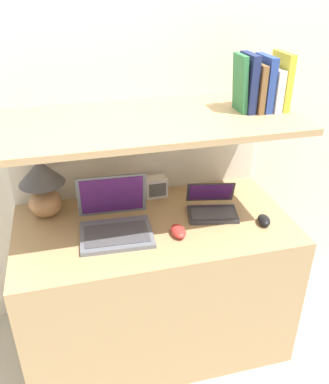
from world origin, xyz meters
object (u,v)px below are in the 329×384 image
object	(u,v)px
computer_mouse	(178,231)
book_white	(272,89)
second_mouse	(264,220)
book_yellow	(281,81)
book_navy	(248,83)
book_green	(240,84)
book_blue	(264,83)
router_box	(156,187)
laptop_large	(115,222)
book_brown	(256,87)
laptop_small	(212,207)
table_lamp	(42,184)

from	to	relation	value
computer_mouse	book_white	bearing A→B (deg)	21.73
computer_mouse	second_mouse	size ratio (longest dim) A/B	1.06
second_mouse	book_yellow	size ratio (longest dim) A/B	0.41
book_navy	book_green	bearing A→B (deg)	180.00
computer_mouse	book_blue	distance (m)	0.77
computer_mouse	book_blue	world-z (taller)	book_blue
computer_mouse	router_box	bearing A→B (deg)	92.02
laptop_large	book_green	world-z (taller)	book_green
book_white	book_navy	bearing A→B (deg)	180.00
book_navy	book_green	world-z (taller)	book_navy
book_blue	book_brown	distance (m)	0.04
book_blue	book_navy	size ratio (longest dim) A/B	0.95
laptop_large	book_yellow	distance (m)	0.99
book_white	book_brown	world-z (taller)	book_brown
book_white	book_green	bearing A→B (deg)	180.00
laptop_small	second_mouse	xyz separation A→B (m)	(0.21, -0.15, -0.01)
computer_mouse	book_brown	world-z (taller)	book_brown
laptop_small	computer_mouse	distance (m)	0.26
table_lamp	book_navy	distance (m)	1.06
table_lamp	book_navy	xyz separation A→B (m)	(0.95, -0.13, 0.45)
second_mouse	book_green	distance (m)	0.64
table_lamp	book_blue	world-z (taller)	book_blue
second_mouse	book_green	xyz separation A→B (m)	(-0.09, 0.21, 0.60)
computer_mouse	book_green	distance (m)	0.71
book_green	book_yellow	bearing A→B (deg)	-0.00
laptop_large	book_brown	size ratio (longest dim) A/B	1.61
book_white	book_blue	world-z (taller)	book_blue
laptop_small	router_box	world-z (taller)	laptop_small
laptop_small	table_lamp	bearing A→B (deg)	166.93
book_yellow	book_green	bearing A→B (deg)	180.00
book_yellow	book_blue	distance (m)	0.08
book_yellow	book_white	distance (m)	0.05
router_box	laptop_large	bearing A→B (deg)	-133.03
table_lamp	book_yellow	size ratio (longest dim) A/B	1.18
laptop_small	book_white	xyz separation A→B (m)	(0.27, 0.05, 0.56)
book_navy	table_lamp	bearing A→B (deg)	172.14
book_yellow	book_navy	bearing A→B (deg)	180.00
second_mouse	book_yellow	distance (m)	0.65
table_lamp	book_green	distance (m)	1.02
book_blue	book_navy	xyz separation A→B (m)	(-0.08, 0.00, 0.01)
table_lamp	book_white	xyz separation A→B (m)	(1.07, -0.13, 0.42)
table_lamp	laptop_small	xyz separation A→B (m)	(0.79, -0.18, -0.14)
table_lamp	laptop_small	size ratio (longest dim) A/B	1.07
laptop_small	book_green	bearing A→B (deg)	24.52
laptop_small	book_navy	xyz separation A→B (m)	(0.15, 0.05, 0.59)
second_mouse	book_navy	distance (m)	0.64
book_white	book_blue	xyz separation A→B (m)	(-0.04, -0.00, 0.03)
second_mouse	book_brown	distance (m)	0.62
laptop_large	router_box	bearing A→B (deg)	46.97
router_box	book_navy	xyz separation A→B (m)	(0.38, -0.19, 0.57)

